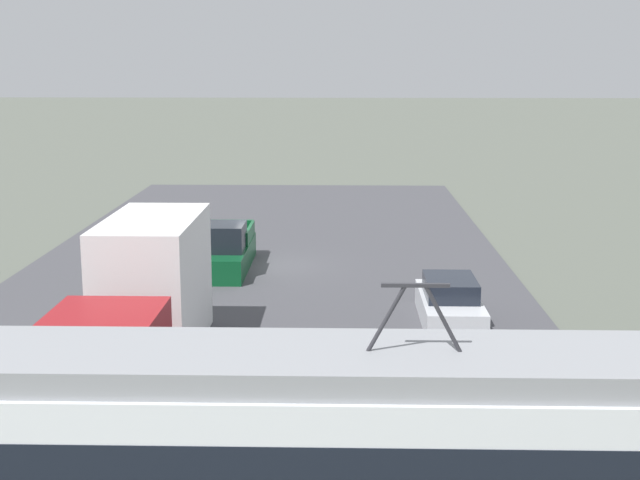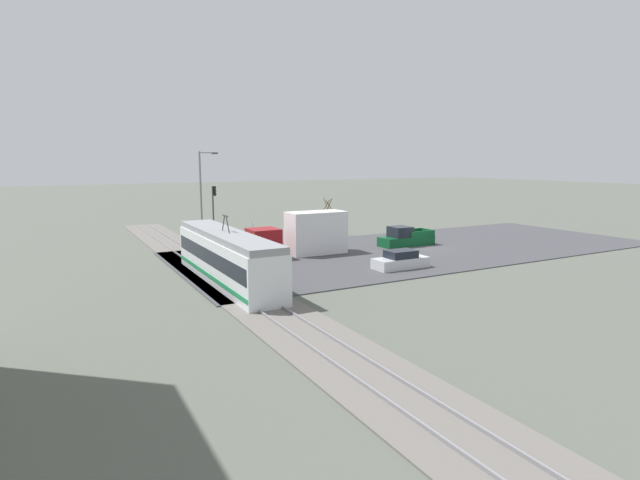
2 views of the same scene
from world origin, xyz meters
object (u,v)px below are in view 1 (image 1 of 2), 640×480
(light_rail_tram, at_px, (412,454))
(pickup_truck, at_px, (222,251))
(box_truck, at_px, (145,300))
(sedan_car_0, at_px, (450,304))

(light_rail_tram, height_order, pickup_truck, light_rail_tram)
(box_truck, bearing_deg, pickup_truck, -93.23)
(light_rail_tram, bearing_deg, sedan_car_0, -99.46)
(light_rail_tram, bearing_deg, box_truck, -54.95)
(sedan_car_0, bearing_deg, box_truck, -155.02)
(light_rail_tram, xyz_separation_m, sedan_car_0, (-2.22, -13.34, -1.11))
(pickup_truck, bearing_deg, sedan_car_0, 139.82)
(light_rail_tram, xyz_separation_m, box_truck, (6.51, -9.27, 0.06))
(pickup_truck, relative_size, sedan_car_0, 1.26)
(light_rail_tram, height_order, box_truck, light_rail_tram)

